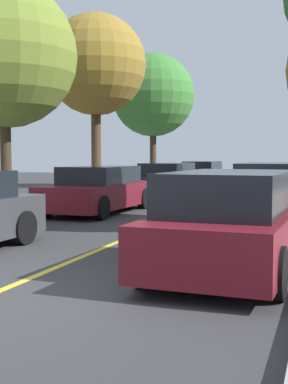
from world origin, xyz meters
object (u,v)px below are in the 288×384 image
parked_car_right_nearest (231,223)px  street_tree_left_nearest (4,55)px  parked_car_left_far (168,179)px  parked_car_right_near (273,193)px  parked_car_left_farthest (202,174)px  street_tree_left_far (153,95)px  parked_car_left_near (98,190)px  street_tree_left_near (96,65)px

parked_car_right_nearest → street_tree_left_nearest: bearing=144.3°
parked_car_left_far → parked_car_right_near: parked_car_right_near is taller
parked_car_left_farthest → street_tree_left_far: (-2.17, -1.75, 4.07)m
parked_car_left_near → street_tree_left_near: (-2.17, 4.66, 4.46)m
parked_car_left_near → parked_car_left_far: parked_car_left_near is taller
parked_car_left_near → street_tree_left_nearest: street_tree_left_nearest is taller
street_tree_left_far → parked_car_right_near: bearing=-59.2°
parked_car_left_farthest → street_tree_left_far: street_tree_left_far is taller
parked_car_left_farthest → street_tree_left_nearest: street_tree_left_nearest is taller
parked_car_right_near → street_tree_left_far: 14.59m
parked_car_left_near → parked_car_right_nearest: size_ratio=1.12×
street_tree_left_far → parked_car_left_far: bearing=-64.8°
parked_car_right_near → parked_car_left_far: bearing=124.0°
street_tree_left_nearest → street_tree_left_far: (0.00, 13.17, 0.29)m
street_tree_left_nearest → street_tree_left_near: street_tree_left_near is taller
parked_car_left_farthest → parked_car_right_near: (5.03, -13.80, 0.06)m
parked_car_right_near → street_tree_left_nearest: (-7.19, -1.12, 3.71)m
parked_car_left_far → parked_car_right_nearest: size_ratio=1.13×
parked_car_right_nearest → parked_car_right_near: size_ratio=0.90×
street_tree_left_nearest → street_tree_left_near: 6.14m
parked_car_right_near → street_tree_left_nearest: bearing=-171.1°
parked_car_left_far → street_tree_left_far: bearing=115.2°
parked_car_right_nearest → parked_car_right_near: 6.29m
parked_car_left_farthest → street_tree_left_far: 4.93m
parked_car_right_nearest → street_tree_left_nearest: size_ratio=0.65×
parked_car_left_far → parked_car_right_nearest: 14.64m
street_tree_left_near → street_tree_left_far: (-0.00, 7.07, -0.40)m
parked_car_right_nearest → street_tree_left_far: size_ratio=0.61×
parked_car_left_far → street_tree_left_nearest: size_ratio=0.73×
parked_car_left_near → parked_car_right_nearest: 8.31m
street_tree_left_nearest → street_tree_left_far: 13.18m
parked_car_left_near → street_tree_left_nearest: (-2.17, -1.45, 3.77)m
parked_car_left_near → parked_car_left_far: size_ratio=0.99×
parked_car_left_near → street_tree_left_near: size_ratio=0.66×
parked_car_left_near → parked_car_left_far: bearing=90.0°
parked_car_left_near → parked_car_left_farthest: size_ratio=0.98×
parked_car_right_near → parked_car_left_near: bearing=176.3°
parked_car_right_nearest → street_tree_left_nearest: (-7.19, 5.17, 3.72)m
parked_car_left_far → street_tree_left_near: 5.54m
parked_car_left_near → parked_car_right_near: 5.04m
parked_car_left_near → parked_car_left_farthest: 13.48m
parked_car_left_farthest → street_tree_left_near: street_tree_left_near is taller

